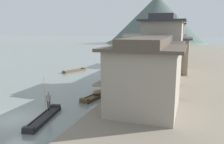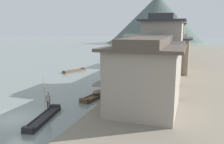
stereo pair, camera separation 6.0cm
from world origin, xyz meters
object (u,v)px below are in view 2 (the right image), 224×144
object	(u,v)px
boatman_person	(48,99)
boat_moored_third	(154,56)
boat_midriver_upstream	(98,94)
house_waterfront_tall	(162,48)
house_waterfront_narrow	(170,53)
house_waterfront_nearest	(145,75)
house_waterfront_far	(170,49)
boat_moored_far	(134,51)
boat_midriver_drifting	(115,83)
house_waterfront_second	(155,64)
boat_foreground_poled	(44,118)
boat_moored_nearest	(75,71)
house_waterfront_end	(173,41)
stone_bridge	(154,39)
boat_crossing_west	(154,52)
boat_moored_second	(138,67)
boat_upstream_distant	(126,74)

from	to	relation	value
boatman_person	boat_moored_third	bearing A→B (deg)	87.38
boat_moored_third	boat_midriver_upstream	bearing A→B (deg)	-90.23
house_waterfront_tall	house_waterfront_narrow	size ratio (longest dim) A/B	1.14
house_waterfront_nearest	house_waterfront_far	size ratio (longest dim) A/B	1.22
boat_moored_far	boat_midriver_drifting	xyz separation A→B (m)	(8.25, -44.00, -0.13)
house_waterfront_second	house_waterfront_far	bearing A→B (deg)	90.78
boat_foreground_poled	boat_midriver_upstream	world-z (taller)	boat_midriver_upstream
boat_moored_far	house_waterfront_narrow	xyz separation A→B (m)	(14.62, -34.85, 3.49)
boat_moored_nearest	boat_midriver_drifting	bearing A→B (deg)	-33.83
boat_midriver_drifting	house_waterfront_end	world-z (taller)	house_waterfront_end
boat_moored_third	stone_bridge	xyz separation A→B (m)	(-4.35, 25.94, 3.49)
boat_foreground_poled	boat_midriver_drifting	bearing A→B (deg)	82.91
boat_moored_nearest	house_waterfront_narrow	distance (m)	16.94
boat_moored_far	house_waterfront_second	bearing A→B (deg)	-73.45
boatman_person	boat_moored_far	size ratio (longest dim) A/B	0.59
boat_moored_far	boat_midriver_upstream	size ratio (longest dim) A/B	0.90
boat_moored_nearest	house_waterfront_second	size ratio (longest dim) A/B	0.76
boat_foreground_poled	house_waterfront_second	world-z (taller)	house_waterfront_second
house_waterfront_nearest	boat_midriver_upstream	bearing A→B (deg)	145.25
boat_midriver_upstream	house_waterfront_end	world-z (taller)	house_waterfront_end
boat_midriver_drifting	boat_crossing_west	bearing A→B (deg)	91.99
boat_moored_second	house_waterfront_tall	distance (m)	14.20
house_waterfront_tall	boat_foreground_poled	bearing A→B (deg)	-115.01
boat_foreground_poled	boat_midriver_upstream	distance (m)	7.92
house_waterfront_narrow	stone_bridge	distance (m)	50.67
boat_upstream_distant	boat_crossing_west	distance (m)	37.87
house_waterfront_nearest	boatman_person	bearing A→B (deg)	-163.46
boat_moored_far	house_waterfront_nearest	bearing A→B (deg)	-75.24
house_waterfront_tall	boat_moored_second	bearing A→B (deg)	116.82
boat_foreground_poled	house_waterfront_far	world-z (taller)	house_waterfront_far
boatman_person	house_waterfront_narrow	distance (m)	23.69
boat_crossing_west	boat_moored_nearest	bearing A→B (deg)	-102.67
boatman_person	house_waterfront_second	distance (m)	12.26
boatman_person	stone_bridge	size ratio (longest dim) A/B	0.13
stone_bridge	boat_foreground_poled	bearing A→B (deg)	-88.05
boat_midriver_drifting	boat_midriver_upstream	world-z (taller)	boat_midriver_upstream
house_waterfront_narrow	house_waterfront_tall	bearing A→B (deg)	-93.89
boat_moored_far	house_waterfront_narrow	world-z (taller)	house_waterfront_narrow
boat_moored_nearest	house_waterfront_end	bearing A→B (deg)	44.72
house_waterfront_narrow	house_waterfront_end	size ratio (longest dim) A/B	0.87
house_waterfront_far	stone_bridge	distance (m)	43.56
house_waterfront_second	boat_moored_third	bearing A→B (deg)	99.04
boat_moored_nearest	boat_crossing_west	world-z (taller)	boat_crossing_west
house_waterfront_second	boat_midriver_upstream	bearing A→B (deg)	-157.78
house_waterfront_tall	boat_midriver_upstream	bearing A→B (deg)	-124.39
boat_foreground_poled	house_waterfront_end	world-z (taller)	house_waterfront_end
boat_midriver_drifting	house_waterfront_narrow	size ratio (longest dim) A/B	0.71
boat_moored_nearest	house_waterfront_narrow	size ratio (longest dim) A/B	0.63
boat_foreground_poled	boat_moored_third	xyz separation A→B (m)	(1.87, 46.75, 0.00)
boat_moored_second	house_waterfront_tall	bearing A→B (deg)	-63.18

